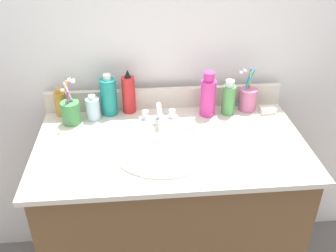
{
  "coord_description": "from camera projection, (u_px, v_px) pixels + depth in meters",
  "views": [
    {
      "loc": [
        -0.12,
        -1.19,
        1.61
      ],
      "look_at": [
        -0.01,
        0.0,
        0.89
      ],
      "focal_mm": 40.53,
      "sensor_mm": 36.0,
      "label": 1
    }
  ],
  "objects": [
    {
      "name": "vanity_cabinet",
      "position": [
        170.0,
        222.0,
        1.65
      ],
      "size": [
        0.98,
        0.54,
        0.8
      ],
      "primitive_type": "cube",
      "color": "brown",
      "rests_on": "ground_plane"
    },
    {
      "name": "countertop",
      "position": [
        171.0,
        144.0,
        1.44
      ],
      "size": [
        1.02,
        0.58,
        0.02
      ],
      "primitive_type": "cube",
      "color": "beige",
      "rests_on": "vanity_cabinet"
    },
    {
      "name": "backsplash",
      "position": [
        165.0,
        98.0,
        1.65
      ],
      "size": [
        1.02,
        0.02,
        0.09
      ],
      "primitive_type": "cube",
      "color": "beige",
      "rests_on": "countertop"
    },
    {
      "name": "back_wall",
      "position": [
        164.0,
        133.0,
        1.81
      ],
      "size": [
        2.12,
        0.04,
        1.3
      ],
      "primitive_type": "cube",
      "color": "white",
      "rests_on": "ground_plane"
    },
    {
      "name": "sink_basin",
      "position": [
        163.0,
        154.0,
        1.41
      ],
      "size": [
        0.38,
        0.38,
        0.11
      ],
      "color": "white",
      "rests_on": "countertop"
    },
    {
      "name": "faucet",
      "position": [
        159.0,
        115.0,
        1.55
      ],
      "size": [
        0.16,
        0.1,
        0.08
      ],
      "color": "silver",
      "rests_on": "countertop"
    },
    {
      "name": "bottle_oil_amber",
      "position": [
        61.0,
        103.0,
        1.58
      ],
      "size": [
        0.05,
        0.05,
        0.12
      ],
      "color": "gold",
      "rests_on": "countertop"
    },
    {
      "name": "bottle_gel_clear",
      "position": [
        93.0,
        108.0,
        1.56
      ],
      "size": [
        0.06,
        0.06,
        0.11
      ],
      "color": "silver",
      "rests_on": "countertop"
    },
    {
      "name": "bottle_spray_red",
      "position": [
        129.0,
        94.0,
        1.59
      ],
      "size": [
        0.06,
        0.06,
        0.19
      ],
      "color": "red",
      "rests_on": "countertop"
    },
    {
      "name": "bottle_toner_green",
      "position": [
        229.0,
        99.0,
        1.59
      ],
      "size": [
        0.05,
        0.05,
        0.15
      ],
      "color": "#4C9E4C",
      "rests_on": "countertop"
    },
    {
      "name": "bottle_mouthwash_teal",
      "position": [
        109.0,
        96.0,
        1.58
      ],
      "size": [
        0.07,
        0.07,
        0.18
      ],
      "color": "teal",
      "rests_on": "countertop"
    },
    {
      "name": "bottle_soap_pink",
      "position": [
        208.0,
        96.0,
        1.57
      ],
      "size": [
        0.06,
        0.06,
        0.19
      ],
      "color": "#D8338C",
      "rests_on": "countertop"
    },
    {
      "name": "cup_pink",
      "position": [
        248.0,
        98.0,
        1.63
      ],
      "size": [
        0.09,
        0.08,
        0.19
      ],
      "color": "#D16693",
      "rests_on": "countertop"
    },
    {
      "name": "cup_green",
      "position": [
        71.0,
        112.0,
        1.53
      ],
      "size": [
        0.08,
        0.09,
        0.19
      ],
      "color": "#3F8C47",
      "rests_on": "countertop"
    },
    {
      "name": "soap_bar",
      "position": [
        268.0,
        110.0,
        1.62
      ],
      "size": [
        0.06,
        0.04,
        0.02
      ],
      "primitive_type": "cube",
      "color": "white",
      "rests_on": "countertop"
    }
  ]
}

